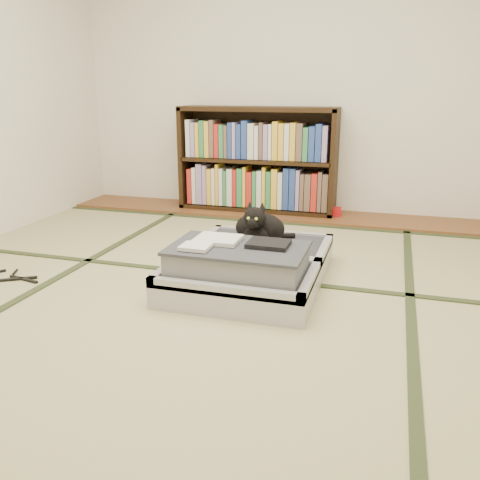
# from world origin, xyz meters

# --- Properties ---
(floor) EXTENTS (4.50, 4.50, 0.00)m
(floor) POSITION_xyz_m (0.00, 0.00, 0.00)
(floor) COLOR tan
(floor) RESTS_ON ground
(wood_strip) EXTENTS (4.00, 0.50, 0.02)m
(wood_strip) POSITION_xyz_m (0.00, 2.00, 0.01)
(wood_strip) COLOR brown
(wood_strip) RESTS_ON ground
(red_item) EXTENTS (0.16, 0.11, 0.07)m
(red_item) POSITION_xyz_m (0.38, 2.03, 0.06)
(red_item) COLOR red
(red_item) RESTS_ON wood_strip
(tatami_borders) EXTENTS (4.00, 4.50, 0.01)m
(tatami_borders) POSITION_xyz_m (0.00, 0.49, 0.00)
(tatami_borders) COLOR #2D381E
(tatami_borders) RESTS_ON ground
(bookcase) EXTENTS (1.40, 0.32, 0.92)m
(bookcase) POSITION_xyz_m (-0.31, 2.07, 0.45)
(bookcase) COLOR black
(bookcase) RESTS_ON wood_strip
(suitcase) EXTENTS (0.81, 1.07, 0.32)m
(suitcase) POSITION_xyz_m (0.11, 0.32, 0.11)
(suitcase) COLOR #AAA9AE
(suitcase) RESTS_ON floor
(cat) EXTENTS (0.36, 0.36, 0.29)m
(cat) POSITION_xyz_m (0.10, 0.60, 0.26)
(cat) COLOR black
(cat) RESTS_ON suitcase
(cable_coil) EXTENTS (0.11, 0.11, 0.03)m
(cable_coil) POSITION_xyz_m (0.28, 0.63, 0.17)
(cable_coil) COLOR white
(cable_coil) RESTS_ON suitcase
(hanger) EXTENTS (0.44, 0.32, 0.01)m
(hanger) POSITION_xyz_m (-1.30, -0.04, 0.01)
(hanger) COLOR black
(hanger) RESTS_ON floor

